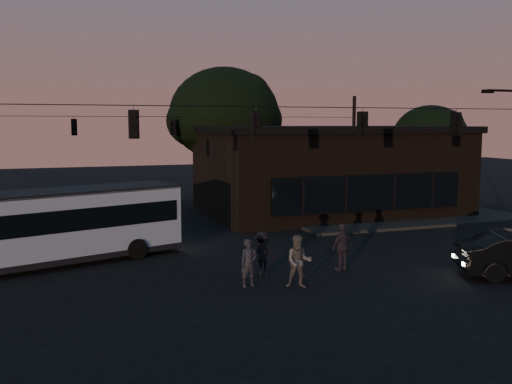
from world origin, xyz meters
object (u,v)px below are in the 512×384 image
object	(u,v)px
pedestrian_d	(262,254)
pedestrian_b	(299,262)
building	(328,169)
pedestrian_a	(249,263)
bus	(50,224)
pedestrian_c	(342,247)

from	to	relation	value
pedestrian_d	pedestrian_b	bearing A→B (deg)	109.20
building	pedestrian_b	distance (m)	17.10
pedestrian_a	pedestrian_b	xyz separation A→B (m)	(1.56, -0.70, 0.09)
building	pedestrian_d	world-z (taller)	building
bus	pedestrian_d	size ratio (longest dim) A/B	6.52
bus	pedestrian_c	size ratio (longest dim) A/B	5.93
bus	pedestrian_b	bearing A→B (deg)	-55.60
pedestrian_a	pedestrian_c	distance (m)	4.14
bus	pedestrian_c	distance (m)	11.45
bus	pedestrian_d	distance (m)	8.53
pedestrian_a	pedestrian_d	size ratio (longest dim) A/B	1.00
building	bus	bearing A→B (deg)	-152.24
building	pedestrian_b	xyz separation A→B (m)	(-8.44, -14.76, -1.80)
pedestrian_b	pedestrian_d	world-z (taller)	pedestrian_b
pedestrian_a	pedestrian_b	distance (m)	1.71
building	pedestrian_c	distance (m)	14.58
pedestrian_a	building	bearing A→B (deg)	47.91
pedestrian_a	pedestrian_c	xyz separation A→B (m)	(4.04, 0.87, 0.08)
pedestrian_b	pedestrian_d	distance (m)	1.99
bus	pedestrian_a	world-z (taller)	bus
pedestrian_c	pedestrian_d	world-z (taller)	pedestrian_c
bus	pedestrian_b	world-z (taller)	bus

